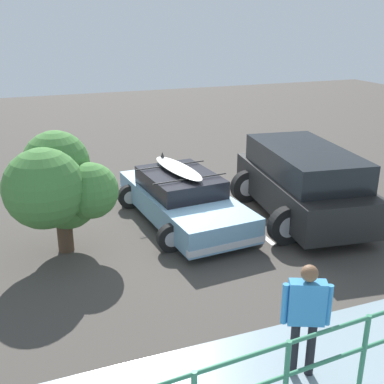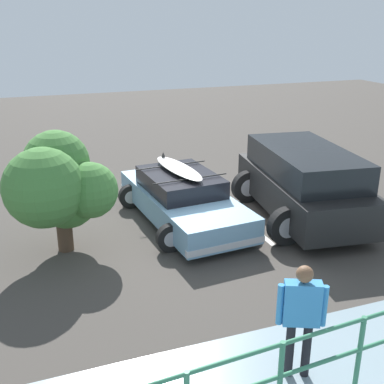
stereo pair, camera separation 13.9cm
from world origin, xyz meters
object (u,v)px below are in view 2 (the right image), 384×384
Objects in this scene: person_bystander at (301,312)px; sedan_car at (183,198)px; bush_near_left at (59,184)px; suv_car at (303,182)px.

sedan_car is at bearing -92.85° from person_bystander.
bush_near_left reaches higher than person_bystander.
person_bystander reaches higher than sedan_car.
sedan_car is at bearing -16.44° from suv_car.
person_bystander is at bearing 57.38° from suv_car.
person_bystander is 5.66m from bush_near_left.
sedan_car is 1.82× the size of bush_near_left.
bush_near_left is at bearing 13.12° from sedan_car.
bush_near_left is at bearing -62.42° from person_bystander.
person_bystander is (0.28, 5.67, 0.46)m from sedan_car.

